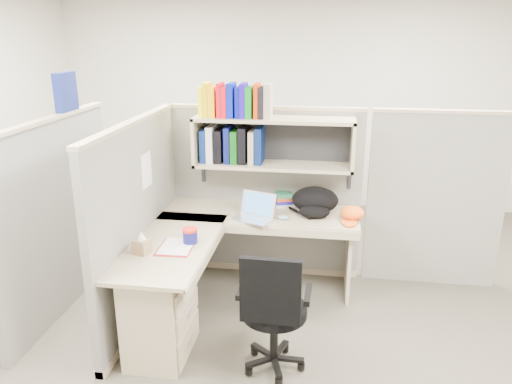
% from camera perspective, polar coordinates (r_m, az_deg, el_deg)
% --- Properties ---
extents(ground, '(6.00, 6.00, 0.00)m').
position_cam_1_polar(ground, '(4.26, -0.69, -14.28)').
color(ground, '#3C382E').
rests_on(ground, ground).
extents(room_shell, '(6.00, 6.00, 6.00)m').
position_cam_1_polar(room_shell, '(3.66, -0.79, 7.67)').
color(room_shell, beige).
rests_on(room_shell, ground).
extents(cubicle, '(3.79, 1.84, 1.95)m').
position_cam_1_polar(cubicle, '(4.34, -4.57, -0.43)').
color(cubicle, slate).
rests_on(cubicle, ground).
extents(desk, '(1.74, 1.75, 0.73)m').
position_cam_1_polar(desk, '(3.88, -7.46, -10.43)').
color(desk, tan).
rests_on(desk, ground).
extents(laptop, '(0.41, 0.41, 0.23)m').
position_cam_1_polar(laptop, '(4.23, -0.42, -1.79)').
color(laptop, silver).
rests_on(laptop, desk).
extents(backpack, '(0.49, 0.44, 0.24)m').
position_cam_1_polar(backpack, '(4.38, 6.74, -1.14)').
color(backpack, black).
rests_on(backpack, desk).
extents(orange_cap, '(0.26, 0.28, 0.11)m').
position_cam_1_polar(orange_cap, '(4.35, 10.95, -2.36)').
color(orange_cap, '#E75814').
rests_on(orange_cap, desk).
extents(snack_canister, '(0.12, 0.12, 0.12)m').
position_cam_1_polar(snack_canister, '(3.84, -7.54, -4.94)').
color(snack_canister, navy).
rests_on(snack_canister, desk).
extents(tissue_box, '(0.13, 0.13, 0.17)m').
position_cam_1_polar(tissue_box, '(3.72, -12.93, -5.62)').
color(tissue_box, '#937453').
rests_on(tissue_box, desk).
extents(mouse, '(0.11, 0.09, 0.04)m').
position_cam_1_polar(mouse, '(4.28, 3.14, -2.93)').
color(mouse, '#7E9CB3').
rests_on(mouse, desk).
extents(paper_cup, '(0.08, 0.08, 0.10)m').
position_cam_1_polar(paper_cup, '(4.58, 0.39, -1.06)').
color(paper_cup, silver).
rests_on(paper_cup, desk).
extents(book_stack, '(0.23, 0.28, 0.11)m').
position_cam_1_polar(book_stack, '(4.65, 3.14, -0.68)').
color(book_stack, gray).
rests_on(book_stack, desk).
extents(loose_paper, '(0.24, 0.32, 0.00)m').
position_cam_1_polar(loose_paper, '(3.81, -9.05, -6.13)').
color(loose_paper, silver).
rests_on(loose_paper, desk).
extents(task_chair, '(0.49, 0.46, 0.94)m').
position_cam_1_polar(task_chair, '(3.52, 1.99, -15.48)').
color(task_chair, black).
rests_on(task_chair, ground).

